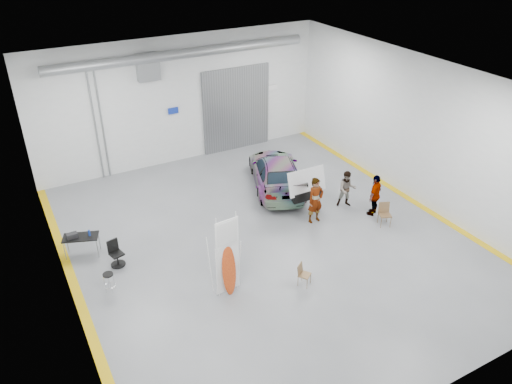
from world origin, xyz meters
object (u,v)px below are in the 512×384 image
folding_chair_near (304,278)px  work_table (78,237)px  sedan_car (276,172)px  folding_chair_far (384,219)px  shop_stool (109,282)px  person_a (316,200)px  person_b (347,189)px  person_c (375,195)px  surfboard_display (228,263)px  office_chair (116,254)px

folding_chair_near → work_table: size_ratio=0.58×
sedan_car → folding_chair_near: bearing=88.5°
folding_chair_far → shop_stool: (-10.37, 1.25, 0.06)m
sedan_car → person_a: (-0.11, -3.15, 0.23)m
folding_chair_near → folding_chair_far: size_ratio=0.84×
person_b → folding_chair_near: person_b is taller
sedan_car → person_c: person_c is taller
surfboard_display → folding_chair_far: 7.16m
sedan_car → folding_chair_far: 5.16m
shop_stool → work_table: size_ratio=0.51×
person_a → folding_chair_near: size_ratio=2.44×
person_a → work_table: person_a is taller
shop_stool → surfboard_display: bearing=-30.4°
shop_stool → office_chair: (0.58, 1.27, 0.08)m
shop_stool → folding_chair_near: bearing=-25.8°
person_c → shop_stool: (-10.55, 0.40, -0.54)m
person_b → folding_chair_near: size_ratio=2.03×
folding_chair_far → shop_stool: folding_chair_far is taller
person_a → shop_stool: size_ratio=2.75×
shop_stool → office_chair: bearing=65.6°
person_b → person_c: bearing=-34.6°
folding_chair_near → person_c: bearing=-9.6°
person_c → folding_chair_far: 1.05m
folding_chair_near → office_chair: 6.48m
office_chair → folding_chair_far: bearing=-28.8°
person_c → work_table: (-10.95, 2.84, -0.12)m
person_b → surfboard_display: (-6.67, -2.58, 0.40)m
person_a → shop_stool: bearing=-179.9°
work_table → folding_chair_near: bearing=-40.5°
person_b → folding_chair_near: (-4.31, -3.39, -0.55)m
folding_chair_far → office_chair: bearing=-172.5°
folding_chair_near → shop_stool: size_ratio=1.13×
person_a → person_c: bearing=-18.2°
person_a → work_table: (-8.56, 2.15, -0.18)m
person_a → office_chair: size_ratio=2.00×
person_a → person_b: (1.81, 0.36, -0.16)m
sedan_car → folding_chair_near: sedan_car is taller
surfboard_display → folding_chair_near: 2.67m
shop_stool → folding_chair_far: bearing=-6.9°
sedan_car → person_c: 4.47m
folding_chair_far → work_table: 11.40m
person_a → sedan_car: bearing=86.0°
work_table → office_chair: work_table is taller
sedan_car → surfboard_display: surfboard_display is taller
folding_chair_far → office_chair: (-9.79, 2.52, 0.13)m
sedan_car → work_table: bearing=28.0°
sedan_car → folding_chair_far: (2.10, -4.69, -0.43)m
sedan_car → folding_chair_far: bearing=135.5°
person_b → surfboard_display: size_ratio=0.54×
sedan_car → person_b: size_ratio=3.16×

